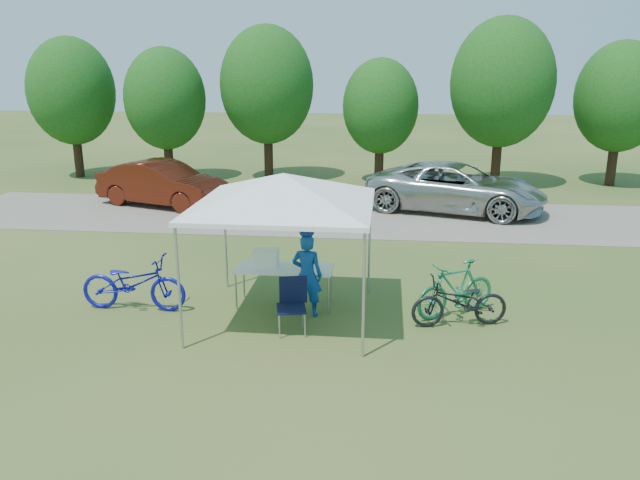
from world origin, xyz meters
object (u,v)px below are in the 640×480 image
object	(u,v)px
folding_table	(284,270)
bike_green	(456,289)
folding_chair	(292,300)
bike_blue	(134,283)
minivan	(456,187)
cyclist	(307,275)
sedan	(163,184)
cooler	(266,258)
bike_dark	(460,302)

from	to	relation	value
folding_table	bike_green	distance (m)	3.28
folding_chair	bike_blue	distance (m)	3.24
folding_chair	minivan	xyz separation A→B (m)	(3.81, 9.72, 0.22)
bike_blue	minivan	bearing A→B (deg)	-37.50
cyclist	sedan	size ratio (longest dim) A/B	0.35
cyclist	folding_chair	bearing A→B (deg)	85.39
folding_chair	minivan	size ratio (longest dim) A/B	0.18
cooler	bike_green	size ratio (longest dim) A/B	0.28
bike_dark	sedan	size ratio (longest dim) A/B	0.39
cooler	bike_green	world-z (taller)	cooler
folding_chair	folding_table	bearing A→B (deg)	93.67
minivan	bike_blue	bearing A→B (deg)	159.39
folding_chair	bike_dark	size ratio (longest dim) A/B	0.55
cyclist	bike_green	world-z (taller)	cyclist
bike_green	sedan	bearing A→B (deg)	-167.74
cooler	sedan	world-z (taller)	sedan
folding_table	bike_blue	world-z (taller)	bike_blue
bike_blue	minivan	world-z (taller)	minivan
bike_dark	bike_blue	bearing A→B (deg)	-103.77
folding_table	folding_chair	bearing A→B (deg)	-74.39
cooler	bike_blue	world-z (taller)	cooler
bike_dark	minivan	bearing A→B (deg)	162.29
minivan	sedan	xyz separation A→B (m)	(-9.59, -0.17, -0.03)
cooler	minivan	world-z (taller)	minivan
folding_chair	cooler	xyz separation A→B (m)	(-0.69, 1.19, 0.38)
cyclist	bike_blue	size ratio (longest dim) A/B	0.77
bike_blue	sedan	world-z (taller)	sedan
cooler	bike_dark	distance (m)	3.75
folding_chair	cooler	size ratio (longest dim) A/B	2.00
cooler	bike_dark	size ratio (longest dim) A/B	0.28
bike_blue	bike_green	xyz separation A→B (m)	(6.11, 0.37, -0.01)
bike_blue	minivan	distance (m)	11.44
folding_chair	sedan	size ratio (longest dim) A/B	0.22
folding_chair	minivan	bearing A→B (deg)	56.65
folding_table	sedan	xyz separation A→B (m)	(-5.45, 8.36, 0.03)
bike_blue	minivan	xyz separation A→B (m)	(6.98, 9.07, 0.26)
cyclist	minivan	xyz separation A→B (m)	(3.64, 8.97, 0.00)
cooler	folding_chair	bearing A→B (deg)	-59.99
cooler	sedan	size ratio (longest dim) A/B	0.11
cooler	sedan	distance (m)	9.79
bike_blue	sedan	size ratio (longest dim) A/B	0.46
folding_table	cooler	distance (m)	0.42
bike_green	sedan	xyz separation A→B (m)	(-8.73, 8.52, 0.23)
folding_chair	cyclist	size ratio (longest dim) A/B	0.62
folding_table	folding_chair	xyz separation A→B (m)	(0.33, -1.19, -0.16)
minivan	sedan	size ratio (longest dim) A/B	1.24
folding_table	minivan	size ratio (longest dim) A/B	0.34
cyclist	minivan	bearing A→B (deg)	-103.90
folding_table	folding_chair	distance (m)	1.25
folding_chair	cyclist	bearing A→B (deg)	65.26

